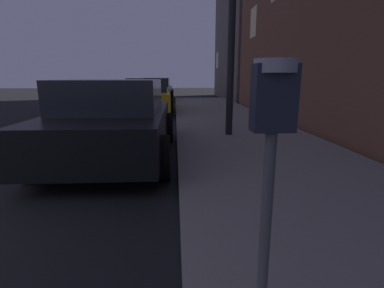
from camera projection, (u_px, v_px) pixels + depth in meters
parking_meter at (271, 136)px, 1.33m from camera, size 0.19×0.19×1.40m
car_black at (114, 120)px, 5.30m from camera, size 2.11×4.14×1.43m
car_yellow_cab at (148, 96)px, 12.03m from camera, size 2.12×4.35×1.43m
car_silver at (157, 89)px, 18.55m from camera, size 2.04×4.49×1.43m
building_far at (273, 33)px, 19.34m from camera, size 6.57×8.99×8.70m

